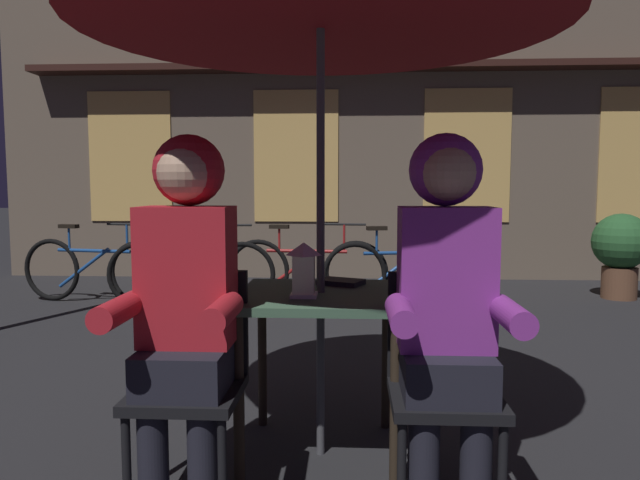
{
  "coord_description": "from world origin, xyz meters",
  "views": [
    {
      "loc": [
        0.13,
        -2.54,
        1.2
      ],
      "look_at": [
        0.0,
        -0.05,
        0.97
      ],
      "focal_mm": 32.78,
      "sensor_mm": 36.0,
      "label": 1
    }
  ],
  "objects_px": {
    "chair_left": "(192,372)",
    "chair_right": "(442,376)",
    "potted_plant": "(621,248)",
    "bicycle_second": "(191,273)",
    "bicycle_nearest": "(94,270)",
    "person_right_hooded": "(447,285)",
    "cafe_table": "(321,315)",
    "book": "(341,282)",
    "lantern": "(304,268)",
    "bicycle_third": "(306,270)",
    "person_left_hooded": "(186,283)",
    "bicycle_fourth": "(404,272)"
  },
  "relations": [
    {
      "from": "bicycle_nearest",
      "to": "bicycle_second",
      "type": "distance_m",
      "value": 1.08
    },
    {
      "from": "lantern",
      "to": "bicycle_fourth",
      "type": "bearing_deg",
      "value": 78.03
    },
    {
      "from": "lantern",
      "to": "potted_plant",
      "type": "relative_size",
      "value": 0.25
    },
    {
      "from": "person_left_hooded",
      "to": "person_right_hooded",
      "type": "relative_size",
      "value": 1.0
    },
    {
      "from": "cafe_table",
      "to": "bicycle_fourth",
      "type": "xyz_separation_m",
      "value": [
        0.66,
        3.31,
        -0.29
      ]
    },
    {
      "from": "cafe_table",
      "to": "chair_left",
      "type": "distance_m",
      "value": 0.62
    },
    {
      "from": "bicycle_nearest",
      "to": "person_right_hooded",
      "type": "bearing_deg",
      "value": -51.24
    },
    {
      "from": "chair_left",
      "to": "bicycle_nearest",
      "type": "distance_m",
      "value": 4.22
    },
    {
      "from": "bicycle_third",
      "to": "book",
      "type": "xyz_separation_m",
      "value": [
        0.41,
        -3.2,
        0.41
      ]
    },
    {
      "from": "person_right_hooded",
      "to": "bicycle_nearest",
      "type": "bearing_deg",
      "value": 128.76
    },
    {
      "from": "chair_left",
      "to": "bicycle_second",
      "type": "distance_m",
      "value": 3.66
    },
    {
      "from": "chair_right",
      "to": "potted_plant",
      "type": "relative_size",
      "value": 0.95
    },
    {
      "from": "lantern",
      "to": "bicycle_third",
      "type": "xyz_separation_m",
      "value": [
        -0.26,
        3.52,
        -0.51
      ]
    },
    {
      "from": "cafe_table",
      "to": "person_right_hooded",
      "type": "xyz_separation_m",
      "value": [
        0.48,
        -0.43,
        0.21
      ]
    },
    {
      "from": "lantern",
      "to": "book",
      "type": "bearing_deg",
      "value": 65.03
    },
    {
      "from": "bicycle_third",
      "to": "chair_right",
      "type": "bearing_deg",
      "value": -77.92
    },
    {
      "from": "person_right_hooded",
      "to": "person_left_hooded",
      "type": "bearing_deg",
      "value": 180.0
    },
    {
      "from": "lantern",
      "to": "chair_right",
      "type": "height_order",
      "value": "lantern"
    },
    {
      "from": "book",
      "to": "potted_plant",
      "type": "height_order",
      "value": "potted_plant"
    },
    {
      "from": "chair_right",
      "to": "bicycle_second",
      "type": "relative_size",
      "value": 0.52
    },
    {
      "from": "bicycle_second",
      "to": "potted_plant",
      "type": "distance_m",
      "value": 4.55
    },
    {
      "from": "cafe_table",
      "to": "book",
      "type": "distance_m",
      "value": 0.25
    },
    {
      "from": "cafe_table",
      "to": "bicycle_third",
      "type": "height_order",
      "value": "bicycle_third"
    },
    {
      "from": "bicycle_second",
      "to": "chair_right",
      "type": "bearing_deg",
      "value": -61.12
    },
    {
      "from": "bicycle_second",
      "to": "book",
      "type": "height_order",
      "value": "bicycle_second"
    },
    {
      "from": "chair_right",
      "to": "book",
      "type": "height_order",
      "value": "chair_right"
    },
    {
      "from": "bicycle_second",
      "to": "person_right_hooded",
      "type": "bearing_deg",
      "value": -61.51
    },
    {
      "from": "chair_left",
      "to": "bicycle_nearest",
      "type": "bearing_deg",
      "value": 119.03
    },
    {
      "from": "lantern",
      "to": "bicycle_third",
      "type": "height_order",
      "value": "lantern"
    },
    {
      "from": "lantern",
      "to": "book",
      "type": "distance_m",
      "value": 0.37
    },
    {
      "from": "bicycle_nearest",
      "to": "potted_plant",
      "type": "xyz_separation_m",
      "value": [
        5.56,
        0.54,
        0.2
      ]
    },
    {
      "from": "person_left_hooded",
      "to": "bicycle_third",
      "type": "height_order",
      "value": "person_left_hooded"
    },
    {
      "from": "chair_left",
      "to": "person_right_hooded",
      "type": "bearing_deg",
      "value": -3.39
    },
    {
      "from": "bicycle_nearest",
      "to": "bicycle_second",
      "type": "height_order",
      "value": "same"
    },
    {
      "from": "lantern",
      "to": "person_right_hooded",
      "type": "height_order",
      "value": "person_right_hooded"
    },
    {
      "from": "chair_left",
      "to": "potted_plant",
      "type": "bearing_deg",
      "value": 50.33
    },
    {
      "from": "lantern",
      "to": "potted_plant",
      "type": "distance_m",
      "value": 5.05
    },
    {
      "from": "bicycle_second",
      "to": "bicycle_fourth",
      "type": "bearing_deg",
      "value": 4.12
    },
    {
      "from": "chair_left",
      "to": "bicycle_second",
      "type": "bearing_deg",
      "value": 105.6
    },
    {
      "from": "book",
      "to": "potted_plant",
      "type": "bearing_deg",
      "value": 74.98
    },
    {
      "from": "lantern",
      "to": "potted_plant",
      "type": "height_order",
      "value": "lantern"
    },
    {
      "from": "bicycle_third",
      "to": "potted_plant",
      "type": "relative_size",
      "value": 1.82
    },
    {
      "from": "person_left_hooded",
      "to": "bicycle_fourth",
      "type": "bearing_deg",
      "value": 73.0
    },
    {
      "from": "lantern",
      "to": "book",
      "type": "relative_size",
      "value": 1.16
    },
    {
      "from": "bicycle_third",
      "to": "chair_left",
      "type": "bearing_deg",
      "value": -92.3
    },
    {
      "from": "chair_left",
      "to": "bicycle_third",
      "type": "relative_size",
      "value": 0.52
    },
    {
      "from": "chair_left",
      "to": "chair_right",
      "type": "height_order",
      "value": "same"
    },
    {
      "from": "bicycle_second",
      "to": "book",
      "type": "distance_m",
      "value": 3.36
    },
    {
      "from": "bicycle_third",
      "to": "bicycle_fourth",
      "type": "xyz_separation_m",
      "value": [
        0.99,
        -0.1,
        0.0
      ]
    },
    {
      "from": "lantern",
      "to": "potted_plant",
      "type": "bearing_deg",
      "value": 52.14
    }
  ]
}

